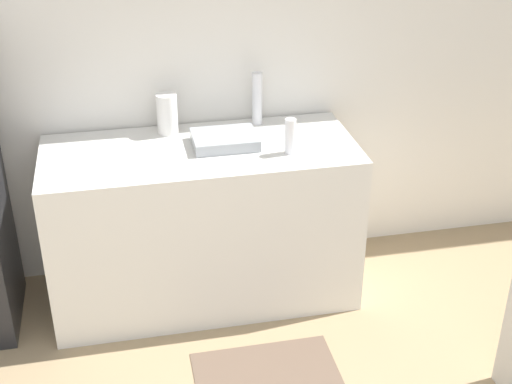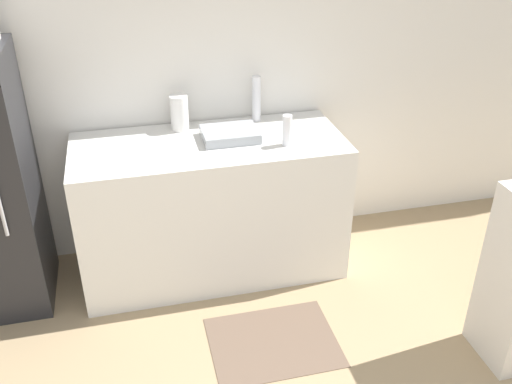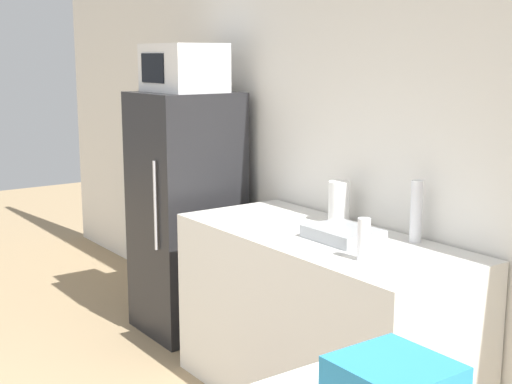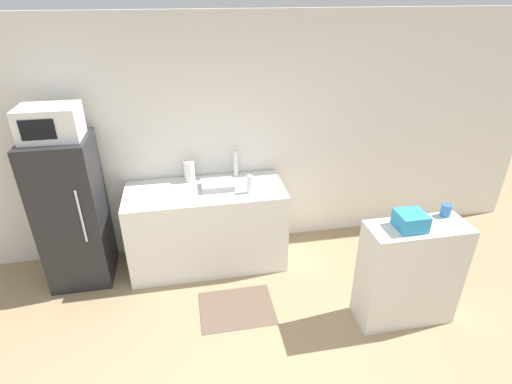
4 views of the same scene
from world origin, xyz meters
TOP-DOWN VIEW (x-y plane):
  - wall_back at (0.00, 2.76)m, footprint 8.00×0.06m
  - counter at (0.04, 2.36)m, footprint 1.65×0.70m
  - sink_basin at (0.17, 2.38)m, footprint 0.34×0.26m
  - bottle_tall at (0.40, 2.64)m, footprint 0.06×0.06m
  - bottle_short at (0.48, 2.21)m, footprint 0.06×0.06m
  - paper_towel_roll at (-0.10, 2.60)m, footprint 0.11×0.11m
  - kitchen_rug at (0.23, 1.55)m, footprint 0.72×0.56m

SIDE VIEW (x-z plane):
  - kitchen_rug at x=0.23m, z-range 0.00..0.01m
  - counter at x=0.04m, z-range 0.00..0.91m
  - sink_basin at x=0.17m, z-range 0.91..0.97m
  - bottle_short at x=0.48m, z-range 0.91..1.10m
  - paper_towel_roll at x=-0.10m, z-range 0.91..1.14m
  - bottle_tall at x=0.40m, z-range 0.91..1.21m
  - wall_back at x=0.00m, z-range 0.00..2.60m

